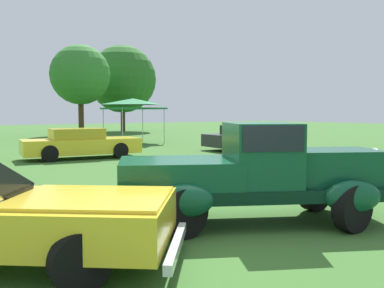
% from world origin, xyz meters
% --- Properties ---
extents(ground_plane, '(120.00, 120.00, 0.00)m').
position_xyz_m(ground_plane, '(0.00, 0.00, 0.00)').
color(ground_plane, '#386628').
extents(feature_pickup_truck, '(4.61, 3.36, 1.70)m').
position_xyz_m(feature_pickup_truck, '(0.57, -0.05, 0.87)').
color(feature_pickup_truck, black).
rests_on(feature_pickup_truck, ground_plane).
extents(show_car_yellow, '(4.77, 2.22, 1.22)m').
position_xyz_m(show_car_yellow, '(1.60, 11.30, 0.60)').
color(show_car_yellow, yellow).
rests_on(show_car_yellow, ground_plane).
extents(show_car_charcoal, '(4.42, 1.97, 1.22)m').
position_xyz_m(show_car_charcoal, '(9.86, 10.54, 0.60)').
color(show_car_charcoal, '#28282D').
rests_on(show_car_charcoal, ground_plane).
extents(canopy_tent_center_field, '(3.05, 3.05, 2.71)m').
position_xyz_m(canopy_tent_center_field, '(7.27, 17.86, 2.42)').
color(canopy_tent_center_field, '#B7B7BC').
rests_on(canopy_tent_center_field, ground_plane).
extents(treeline_mid_right, '(4.88, 4.88, 7.38)m').
position_xyz_m(treeline_mid_right, '(7.84, 28.52, 4.92)').
color(treeline_mid_right, '#47331E').
rests_on(treeline_mid_right, ground_plane).
extents(treeline_far_right, '(6.53, 6.53, 8.35)m').
position_xyz_m(treeline_far_right, '(13.47, 32.47, 5.08)').
color(treeline_far_right, '#47331E').
rests_on(treeline_far_right, ground_plane).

